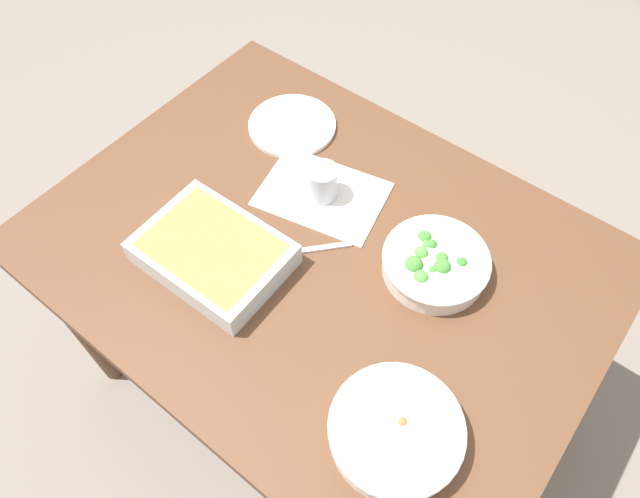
% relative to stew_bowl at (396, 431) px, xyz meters
% --- Properties ---
extents(ground_plane, '(6.00, 6.00, 0.00)m').
position_rel_stew_bowl_xyz_m(ground_plane, '(0.35, -0.24, -0.77)').
color(ground_plane, slate).
extents(dining_table, '(1.20, 0.90, 0.74)m').
position_rel_stew_bowl_xyz_m(dining_table, '(0.35, -0.24, -0.12)').
color(dining_table, brown).
rests_on(dining_table, ground_plane).
extents(placemat, '(0.32, 0.26, 0.00)m').
position_rel_stew_bowl_xyz_m(placemat, '(0.44, -0.36, -0.03)').
color(placemat, silver).
rests_on(placemat, dining_table).
extents(stew_bowl, '(0.24, 0.24, 0.06)m').
position_rel_stew_bowl_xyz_m(stew_bowl, '(0.00, 0.00, 0.00)').
color(stew_bowl, white).
rests_on(stew_bowl, dining_table).
extents(broccoli_bowl, '(0.22, 0.22, 0.07)m').
position_rel_stew_bowl_xyz_m(broccoli_bowl, '(0.13, -0.34, -0.00)').
color(broccoli_bowl, white).
rests_on(broccoli_bowl, dining_table).
extents(baking_dish, '(0.30, 0.23, 0.06)m').
position_rel_stew_bowl_xyz_m(baking_dish, '(0.51, -0.07, 0.00)').
color(baking_dish, silver).
rests_on(baking_dish, dining_table).
extents(drink_cup, '(0.07, 0.07, 0.08)m').
position_rel_stew_bowl_xyz_m(drink_cup, '(0.44, -0.36, 0.01)').
color(drink_cup, '#B2BCC6').
rests_on(drink_cup, dining_table).
extents(side_plate, '(0.22, 0.22, 0.01)m').
position_rel_stew_bowl_xyz_m(side_plate, '(0.63, -0.49, -0.03)').
color(side_plate, white).
rests_on(side_plate, dining_table).
extents(spoon_by_stew, '(0.04, 0.18, 0.01)m').
position_rel_stew_bowl_xyz_m(spoon_by_stew, '(0.00, -0.04, -0.03)').
color(spoon_by_stew, silver).
rests_on(spoon_by_stew, dining_table).
extents(fork_on_table, '(0.13, 0.14, 0.01)m').
position_rel_stew_bowl_xyz_m(fork_on_table, '(0.37, -0.21, -0.03)').
color(fork_on_table, silver).
rests_on(fork_on_table, dining_table).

